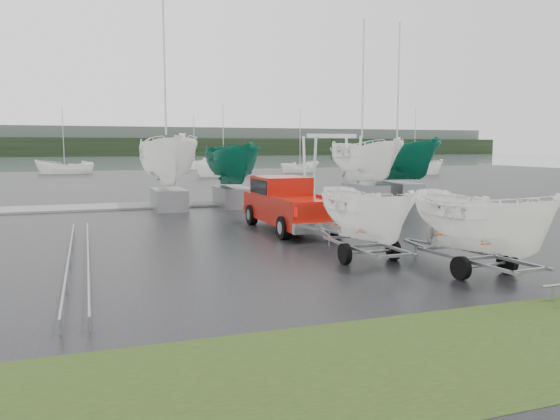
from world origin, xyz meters
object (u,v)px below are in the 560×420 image
(trailer_hitched, at_px, (368,169))
(trailer_parked, at_px, (483,168))
(pickup_truck, at_px, (287,202))
(boat_hoist, at_px, (332,157))

(trailer_hitched, relative_size, trailer_parked, 0.97)
(pickup_truck, xyz_separation_m, trailer_hitched, (0.02, -6.68, 1.63))
(trailer_hitched, height_order, trailer_parked, trailer_parked)
(trailer_parked, bearing_deg, pickup_truck, 96.93)
(trailer_parked, xyz_separation_m, boat_hoist, (4.85, 19.68, -0.14))
(pickup_truck, distance_m, trailer_hitched, 6.88)
(trailer_hitched, height_order, boat_hoist, trailer_hitched)
(pickup_truck, bearing_deg, boat_hoist, 56.65)
(pickup_truck, xyz_separation_m, trailer_parked, (1.95, -9.27, 1.72))
(trailer_hitched, bearing_deg, pickup_truck, 90.00)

